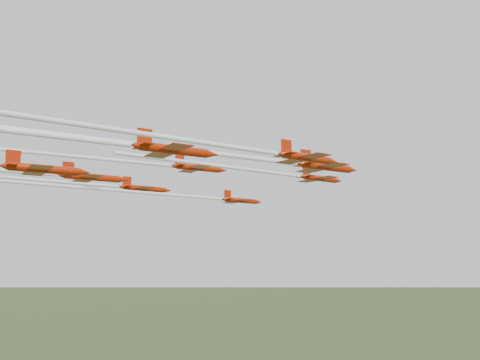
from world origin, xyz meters
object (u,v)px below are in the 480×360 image
Objects in this scene: jet_lead at (279,173)px; jet_row3_mid at (109,160)px; jet_row2_right at (229,155)px; jet_row4_right at (61,137)px; jet_row3_right at (174,138)px; jet_row2_left at (155,194)px; jet_row3_left at (55,181)px.

jet_lead reaches higher than jet_row3_mid.
jet_lead is at bearing 87.93° from jet_row3_mid.
jet_row3_mid is at bearing -142.15° from jet_row2_right.
jet_row3_mid reaches higher than jet_row4_right.
jet_lead is 23.37m from jet_row2_right.
jet_lead is 0.81× the size of jet_row4_right.
jet_lead is 0.72× the size of jet_row3_right.
jet_row4_right is (12.15, -16.44, -1.20)m from jet_row3_mid.
jet_row2_right is at bearing 39.48° from jet_row3_mid.
jet_row2_left is 15.78m from jet_row3_mid.
jet_row2_right is (6.57, -22.40, -0.97)m from jet_lead.
jet_row2_left is 1.18× the size of jet_row3_mid.
jet_row4_right reaches higher than jet_row3_right.
jet_row2_right is (24.14, -8.37, 2.77)m from jet_row2_left.
jet_row4_right is at bearing -143.50° from jet_row3_right.
jet_row3_mid is (-12.50, -28.57, -0.25)m from jet_lead.
jet_row2_right reaches higher than jet_row2_left.
jet_row2_right is at bearing 17.02° from jet_row3_left.
jet_row3_left is at bearing -173.51° from jet_row3_mid.
jet_row2_right reaches higher than jet_row3_right.
jet_row2_right is at bearing -58.21° from jet_lead.
jet_row3_right is at bearing 40.00° from jet_row4_right.
jet_row3_mid is (25.09, -6.76, 0.30)m from jet_row3_left.
jet_row3_right is at bearing -48.89° from jet_row2_right.
jet_row2_left is at bearing -179.19° from jet_row2_right.
jet_lead is at bearing 126.29° from jet_row2_right.
jet_row2_left is at bearing 130.75° from jet_row3_mid.
jet_row3_left is at bearing -134.45° from jet_lead.
jet_row2_right is 1.20× the size of jet_row3_mid.
jet_row3_left reaches higher than jet_row3_right.
jet_row3_left is at bearing -160.83° from jet_row2_right.
jet_row3_mid is at bearing 146.61° from jet_row4_right.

